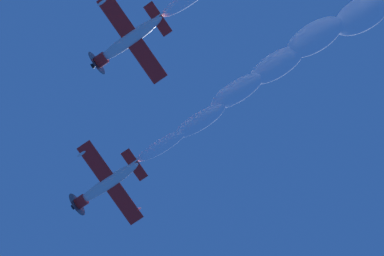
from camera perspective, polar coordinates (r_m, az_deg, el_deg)
The scene contains 3 objects.
airplane_lead at distance 84.57m, azimuth -6.15°, elevation -4.03°, with size 8.88×9.86×3.48m.
airplane_left_wingman at distance 79.82m, azimuth -4.61°, elevation 6.22°, with size 8.89×9.92×3.35m.
smoke_trail_lead at distance 81.26m, azimuth 11.26°, elevation 7.99°, with size 40.65×7.43×6.10m.
Camera 1 is at (28.85, -36.33, 1.65)m, focal length 74.74 mm.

